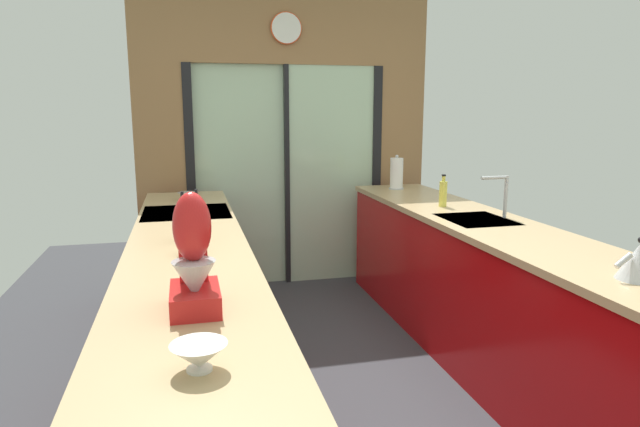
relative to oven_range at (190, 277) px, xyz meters
name	(u,v)px	position (x,y,z in m)	size (l,w,h in m)	color
ground_plane	(339,366)	(0.91, -0.65, -0.47)	(5.04, 7.60, 0.02)	#38383D
back_wall_unit	(286,119)	(0.91, 1.15, 1.07)	(2.64, 0.12, 2.70)	olive
left_counter_run	(192,340)	(0.00, -1.12, 0.01)	(0.62, 3.80, 0.92)	#AD0C0F
right_counter_run	(496,300)	(1.82, -0.95, 0.01)	(0.62, 3.80, 0.92)	#AD0C0F
sink_faucet	(502,190)	(1.97, -0.70, 0.65)	(0.19, 0.02, 0.27)	#B7BABC
oven_range	(190,277)	(0.00, 0.00, 0.00)	(0.60, 0.60, 0.92)	#B7BABC
mixing_bowl_near	(199,356)	(0.02, -2.38, 0.51)	(0.16, 0.16, 0.08)	silver
mixing_bowl_mid	(192,246)	(0.02, -1.14, 0.50)	(0.14, 0.14, 0.07)	gray
mixing_bowl_far	(188,196)	(0.02, 0.51, 0.50)	(0.17, 0.17, 0.06)	gray
knife_block	(190,222)	(0.02, -0.87, 0.57)	(0.09, 0.14, 0.28)	brown
stand_mixer	(194,265)	(0.02, -1.91, 0.63)	(0.17, 0.27, 0.42)	red
kettle	(639,261)	(1.80, -1.99, 0.54)	(0.25, 0.17, 0.18)	#B7BABC
soap_bottle	(443,193)	(1.80, -0.22, 0.56)	(0.06, 0.06, 0.23)	#D1CC4C
paper_towel_roll	(397,174)	(1.80, 0.68, 0.60)	(0.13, 0.13, 0.30)	#B7BABC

